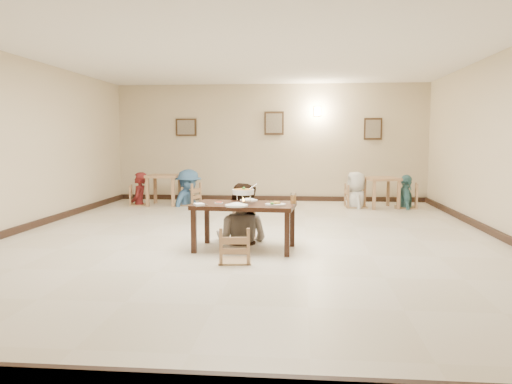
# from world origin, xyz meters

# --- Properties ---
(floor) EXTENTS (10.00, 10.00, 0.00)m
(floor) POSITION_xyz_m (0.00, 0.00, 0.00)
(floor) COLOR beige
(floor) RESTS_ON ground
(ceiling) EXTENTS (10.00, 10.00, 0.00)m
(ceiling) POSITION_xyz_m (0.00, 0.00, 3.00)
(ceiling) COLOR white
(ceiling) RESTS_ON wall_back
(wall_back) EXTENTS (10.00, 0.00, 10.00)m
(wall_back) POSITION_xyz_m (0.00, 5.00, 1.50)
(wall_back) COLOR beige
(wall_back) RESTS_ON floor
(wall_front) EXTENTS (10.00, 0.00, 10.00)m
(wall_front) POSITION_xyz_m (0.00, -5.00, 1.50)
(wall_front) COLOR beige
(wall_front) RESTS_ON floor
(wall_left) EXTENTS (0.00, 10.00, 10.00)m
(wall_left) POSITION_xyz_m (-4.00, 0.00, 1.50)
(wall_left) COLOR beige
(wall_left) RESTS_ON floor
(wall_right) EXTENTS (0.00, 10.00, 10.00)m
(wall_right) POSITION_xyz_m (4.00, 0.00, 1.50)
(wall_right) COLOR beige
(wall_right) RESTS_ON floor
(baseboard_back) EXTENTS (8.00, 0.06, 0.12)m
(baseboard_back) POSITION_xyz_m (0.00, 4.97, 0.06)
(baseboard_back) COLOR black
(baseboard_back) RESTS_ON floor
(baseboard_front) EXTENTS (8.00, 0.06, 0.12)m
(baseboard_front) POSITION_xyz_m (0.00, -4.97, 0.06)
(baseboard_front) COLOR black
(baseboard_front) RESTS_ON floor
(baseboard_left) EXTENTS (0.06, 10.00, 0.12)m
(baseboard_left) POSITION_xyz_m (-3.97, 0.00, 0.06)
(baseboard_left) COLOR black
(baseboard_left) RESTS_ON floor
(baseboard_right) EXTENTS (0.06, 10.00, 0.12)m
(baseboard_right) POSITION_xyz_m (3.97, 0.00, 0.06)
(baseboard_right) COLOR black
(baseboard_right) RESTS_ON floor
(picture_a) EXTENTS (0.55, 0.04, 0.45)m
(picture_a) POSITION_xyz_m (-2.20, 4.96, 1.90)
(picture_a) COLOR #332113
(picture_a) RESTS_ON wall_back
(picture_b) EXTENTS (0.50, 0.04, 0.60)m
(picture_b) POSITION_xyz_m (0.10, 4.96, 2.00)
(picture_b) COLOR #332113
(picture_b) RESTS_ON wall_back
(picture_c) EXTENTS (0.45, 0.04, 0.55)m
(picture_c) POSITION_xyz_m (2.60, 4.96, 1.85)
(picture_c) COLOR #332113
(picture_c) RESTS_ON wall_back
(wall_sconce) EXTENTS (0.16, 0.05, 0.22)m
(wall_sconce) POSITION_xyz_m (1.20, 4.96, 2.30)
(wall_sconce) COLOR #FFD88C
(wall_sconce) RESTS_ON wall_back
(main_table) EXTENTS (1.49, 0.92, 0.67)m
(main_table) POSITION_xyz_m (0.01, -0.90, 0.59)
(main_table) COLOR #331B11
(main_table) RESTS_ON floor
(chair_far) EXTENTS (0.41, 0.41, 0.88)m
(chair_far) POSITION_xyz_m (-0.12, -0.25, 0.44)
(chair_far) COLOR tan
(chair_far) RESTS_ON floor
(chair_near) EXTENTS (0.42, 0.42, 0.89)m
(chair_near) POSITION_xyz_m (-0.04, -1.63, 0.44)
(chair_near) COLOR tan
(chair_near) RESTS_ON floor
(main_diner) EXTENTS (1.05, 0.91, 1.83)m
(main_diner) POSITION_xyz_m (-0.10, -0.35, 0.92)
(main_diner) COLOR gray
(main_diner) RESTS_ON floor
(curry_warmer) EXTENTS (0.35, 0.31, 0.28)m
(curry_warmer) POSITION_xyz_m (-0.02, -0.87, 0.83)
(curry_warmer) COLOR silver
(curry_warmer) RESTS_ON main_table
(rice_plate_far) EXTENTS (0.26, 0.26, 0.06)m
(rice_plate_far) POSITION_xyz_m (0.03, -0.58, 0.68)
(rice_plate_far) COLOR white
(rice_plate_far) RESTS_ON main_table
(rice_plate_near) EXTENTS (0.32, 0.32, 0.07)m
(rice_plate_near) POSITION_xyz_m (-0.07, -1.21, 0.68)
(rice_plate_near) COLOR white
(rice_plate_near) RESTS_ON main_table
(fried_plate) EXTENTS (0.29, 0.29, 0.06)m
(fried_plate) POSITION_xyz_m (0.46, -1.06, 0.69)
(fried_plate) COLOR white
(fried_plate) RESTS_ON main_table
(chili_dish) EXTENTS (0.12, 0.12, 0.03)m
(chili_dish) POSITION_xyz_m (-0.36, -0.94, 0.68)
(chili_dish) COLOR white
(chili_dish) RESTS_ON main_table
(napkin_cutlery) EXTENTS (0.22, 0.26, 0.03)m
(napkin_cutlery) POSITION_xyz_m (-0.60, -1.17, 0.68)
(napkin_cutlery) COLOR white
(napkin_cutlery) RESTS_ON main_table
(drink_glass) EXTENTS (0.08, 0.08, 0.16)m
(drink_glass) POSITION_xyz_m (0.70, -0.86, 0.74)
(drink_glass) COLOR white
(drink_glass) RESTS_ON main_table
(bg_table_left) EXTENTS (0.74, 0.74, 0.74)m
(bg_table_left) POSITION_xyz_m (-2.50, 3.81, 0.60)
(bg_table_left) COLOR #A47B58
(bg_table_left) RESTS_ON floor
(bg_table_right) EXTENTS (0.86, 0.86, 0.71)m
(bg_table_right) POSITION_xyz_m (2.66, 3.80, 0.57)
(bg_table_right) COLOR #A47B58
(bg_table_right) RESTS_ON floor
(bg_chair_ll) EXTENTS (0.43, 0.43, 0.92)m
(bg_chair_ll) POSITION_xyz_m (-3.10, 3.74, 0.46)
(bg_chair_ll) COLOR tan
(bg_chair_ll) RESTS_ON floor
(bg_chair_lr) EXTENTS (0.48, 0.48, 1.01)m
(bg_chair_lr) POSITION_xyz_m (-1.91, 3.86, 0.50)
(bg_chair_lr) COLOR tan
(bg_chair_lr) RESTS_ON floor
(bg_chair_rl) EXTENTS (0.47, 0.47, 1.01)m
(bg_chair_rl) POSITION_xyz_m (2.09, 3.84, 0.50)
(bg_chair_rl) COLOR tan
(bg_chair_rl) RESTS_ON floor
(bg_chair_rr) EXTENTS (0.50, 0.50, 1.07)m
(bg_chair_rr) POSITION_xyz_m (3.24, 3.86, 0.54)
(bg_chair_rr) COLOR tan
(bg_chair_rr) RESTS_ON floor
(bg_diner_a) EXTENTS (0.44, 0.62, 1.59)m
(bg_diner_a) POSITION_xyz_m (-3.10, 3.74, 0.80)
(bg_diner_a) COLOR maroon
(bg_diner_a) RESTS_ON floor
(bg_diner_b) EXTENTS (0.97, 1.27, 1.74)m
(bg_diner_b) POSITION_xyz_m (-1.91, 3.86, 0.87)
(bg_diner_b) COLOR #416991
(bg_diner_b) RESTS_ON floor
(bg_diner_c) EXTENTS (0.63, 0.88, 1.67)m
(bg_diner_c) POSITION_xyz_m (2.09, 3.84, 0.83)
(bg_diner_c) COLOR silver
(bg_diner_c) RESTS_ON floor
(bg_diner_d) EXTENTS (0.44, 0.93, 1.54)m
(bg_diner_d) POSITION_xyz_m (3.24, 3.86, 0.77)
(bg_diner_d) COLOR teal
(bg_diner_d) RESTS_ON floor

